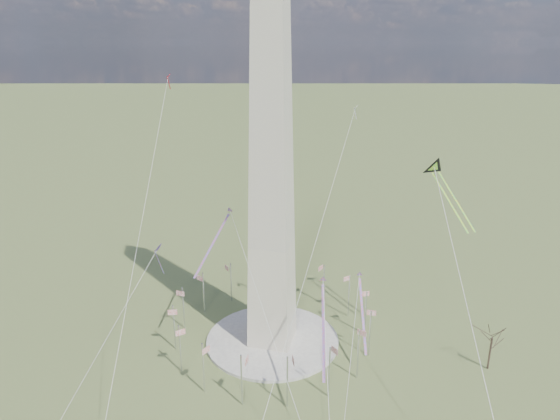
# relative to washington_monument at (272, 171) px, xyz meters

# --- Properties ---
(ground) EXTENTS (2000.00, 2000.00, 0.00)m
(ground) POSITION_rel_washington_monument_xyz_m (0.00, 0.00, -47.95)
(ground) COLOR #4E6331
(ground) RESTS_ON ground
(plaza) EXTENTS (36.00, 36.00, 0.80)m
(plaza) POSITION_rel_washington_monument_xyz_m (0.00, 0.00, -47.55)
(plaza) COLOR beige
(plaza) RESTS_ON ground
(washington_monument) EXTENTS (15.56, 15.56, 100.00)m
(washington_monument) POSITION_rel_washington_monument_xyz_m (0.00, 0.00, 0.00)
(washington_monument) COLOR beige
(washington_monument) RESTS_ON plaza
(flagpole_ring) EXTENTS (54.40, 54.40, 13.00)m
(flagpole_ring) POSITION_rel_washington_monument_xyz_m (-0.00, -0.00, -40.68)
(flagpole_ring) COLOR silver
(flagpole_ring) RESTS_ON ground
(tree_near) EXTENTS (7.57, 7.57, 13.25)m
(tree_near) POSITION_rel_washington_monument_xyz_m (55.40, 1.72, -38.51)
(tree_near) COLOR #48362C
(tree_near) RESTS_ON ground
(kite_delta_black) EXTENTS (13.71, 17.28, 14.96)m
(kite_delta_black) POSITION_rel_washington_monument_xyz_m (39.21, 15.17, -1.45)
(kite_delta_black) COLOR black
(kite_delta_black) RESTS_ON ground
(kite_diamond_purple) EXTENTS (1.95, 3.13, 9.58)m
(kite_diamond_purple) POSITION_rel_washington_monument_xyz_m (-33.09, 1.26, -25.46)
(kite_diamond_purple) COLOR #3D1A77
(kite_diamond_purple) RESTS_ON ground
(kite_streamer_left) EXTENTS (5.22, 20.11, 13.93)m
(kite_streamer_left) POSITION_rel_washington_monument_xyz_m (16.58, -18.28, -26.76)
(kite_streamer_left) COLOR #FF4728
(kite_streamer_left) RESTS_ON ground
(kite_streamer_mid) EXTENTS (4.26, 18.41, 12.71)m
(kite_streamer_mid) POSITION_rel_washington_monument_xyz_m (-13.75, -2.54, -16.97)
(kite_streamer_mid) COLOR #FF4728
(kite_streamer_mid) RESTS_ON ground
(kite_streamer_right) EXTENTS (5.39, 19.40, 13.47)m
(kite_streamer_right) POSITION_rel_washington_monument_xyz_m (23.15, 4.52, -35.19)
(kite_streamer_right) COLOR #FF4728
(kite_streamer_right) RESTS_ON ground
(kite_small_red) EXTENTS (1.70, 1.66, 4.85)m
(kite_small_red) POSITION_rel_washington_monument_xyz_m (-42.41, 33.26, 19.13)
(kite_small_red) COLOR red
(kite_small_red) RESTS_ON ground
(kite_small_white) EXTENTS (1.35, 2.06, 4.46)m
(kite_small_white) POSITION_rel_washington_monument_xyz_m (14.97, 44.86, 9.82)
(kite_small_white) COLOR white
(kite_small_white) RESTS_ON ground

